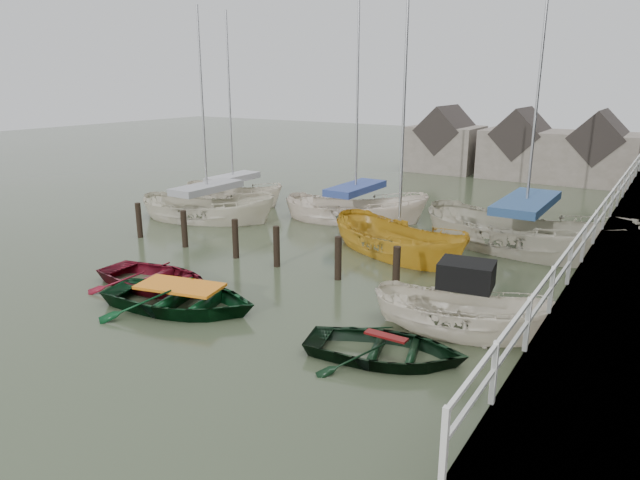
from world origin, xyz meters
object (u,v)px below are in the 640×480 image
Objects in this scene: rowboat_dkgreen at (385,359)px; sailboat_d at (522,248)px; rowboat_green at (182,309)px; sailboat_c at (398,253)px; sailboat_b at (355,219)px; sailboat_e at (234,202)px; sailboat_a at (209,219)px; motorboat at (460,329)px; rowboat_red at (158,288)px.

rowboat_dkgreen is 0.30× the size of sailboat_d.
rowboat_green is 0.41× the size of sailboat_c.
sailboat_b is 7.02m from sailboat_e.
rowboat_green is 0.41× the size of sailboat_b.
sailboat_a is 0.94× the size of sailboat_c.
motorboat is 8.17m from sailboat_d.
rowboat_green reaches higher than rowboat_red.
rowboat_dkgreen is 0.36× the size of sailboat_e.
rowboat_green is 10.31m from sailboat_a.
rowboat_green is at bearing 164.74° from sailboat_b.
sailboat_c is (4.67, 7.12, 0.01)m from rowboat_red.
sailboat_e is (-7.02, -0.09, 0.00)m from sailboat_b.
rowboat_red is 1.99m from rowboat_green.
rowboat_red is 9.01m from motorboat.
sailboat_e reaches higher than rowboat_red.
rowboat_green is 7.47m from motorboat.
motorboat is (0.96, 2.24, 0.09)m from rowboat_dkgreen.
sailboat_e is at bearing 36.64° from rowboat_dkgreen.
sailboat_b is at bearing 16.88° from rowboat_dkgreen.
sailboat_c is at bearing -35.41° from rowboat_red.
sailboat_b is (0.93, 10.64, 0.06)m from rowboat_red.
sailboat_d reaches higher than rowboat_red.
rowboat_dkgreen is 0.78× the size of motorboat.
sailboat_c is at bearing 137.11° from sailboat_d.
rowboat_green is at bearing 102.51° from motorboat.
sailboat_c is 11.29m from sailboat_e.
rowboat_red is 8.59m from sailboat_a.
sailboat_b is at bearing 94.07° from sailboat_d.
rowboat_green is at bearing 78.65° from rowboat_dkgreen.
rowboat_green is 0.95× the size of motorboat.
rowboat_green is 11.46m from sailboat_b.
sailboat_d reaches higher than sailboat_c.
sailboat_d reaches higher than motorboat.
rowboat_green is 0.37× the size of sailboat_d.
sailboat_d is (-0.47, 8.15, -0.03)m from motorboat.
sailboat_b is (-0.90, 11.43, 0.06)m from rowboat_green.
sailboat_e is at bearing 96.74° from sailboat_d.
sailboat_a is at bearing 112.45° from sailboat_c.
sailboat_b is at bearing -8.50° from rowboat_green.
sailboat_d is (8.34, 10.02, 0.06)m from rowboat_red.
sailboat_d is (0.49, 10.40, 0.06)m from rowboat_dkgreen.
sailboat_c reaches higher than sailboat_a.
rowboat_dkgreen is at bearing -134.03° from sailboat_c.
rowboat_red is 13.04m from sailboat_d.
sailboat_b reaches higher than sailboat_c.
sailboat_b reaches higher than rowboat_dkgreen.
sailboat_c is at bearing -108.27° from sailboat_a.
rowboat_red is 0.38× the size of sailboat_c.
sailboat_e reaches higher than sailboat_a.
sailboat_d is (3.67, 2.90, 0.05)m from sailboat_c.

